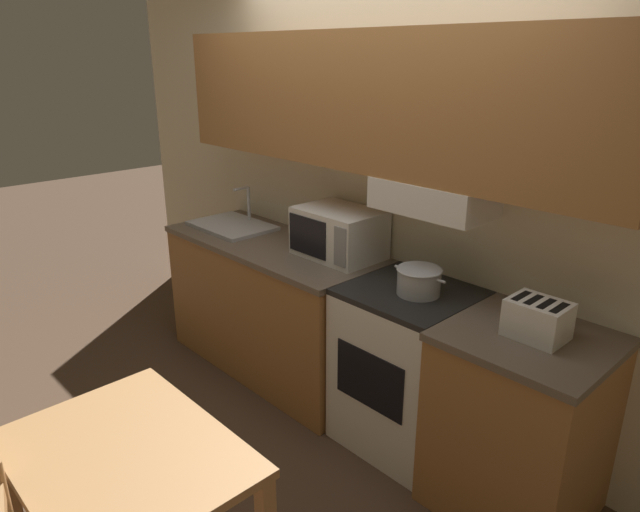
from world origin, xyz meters
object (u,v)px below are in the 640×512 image
at_px(microwave, 339,233).
at_px(sink_basin, 232,225).
at_px(stove_range, 406,367).
at_px(dining_table, 128,477).
at_px(cooking_pot, 419,280).
at_px(toaster, 538,319).

bearing_deg(microwave, sink_basin, -172.59).
bearing_deg(microwave, stove_range, -9.43).
bearing_deg(microwave, dining_table, -71.04).
xyz_separation_m(microwave, sink_basin, (-0.93, -0.12, -0.13)).
relative_size(microwave, sink_basin, 0.86).
height_order(stove_range, sink_basin, sink_basin).
bearing_deg(cooking_pot, toaster, -0.51).
relative_size(microwave, toaster, 1.96).
bearing_deg(toaster, dining_table, -115.83).
distance_m(cooking_pot, dining_table, 1.59).
xyz_separation_m(cooking_pot, dining_table, (-0.11, -1.54, -0.38)).
distance_m(stove_range, dining_table, 1.56).
bearing_deg(sink_basin, stove_range, 0.61).
xyz_separation_m(toaster, sink_basin, (-2.24, -0.00, -0.07)).
bearing_deg(microwave, toaster, -5.13).
distance_m(stove_range, cooking_pot, 0.53).
xyz_separation_m(cooking_pot, sink_basin, (-1.61, -0.01, -0.06)).
relative_size(stove_range, dining_table, 0.99).
bearing_deg(sink_basin, cooking_pot, 0.31).
xyz_separation_m(cooking_pot, microwave, (-0.68, 0.11, 0.07)).
bearing_deg(microwave, cooking_pot, -9.36).
bearing_deg(cooking_pot, stove_range, 171.43).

